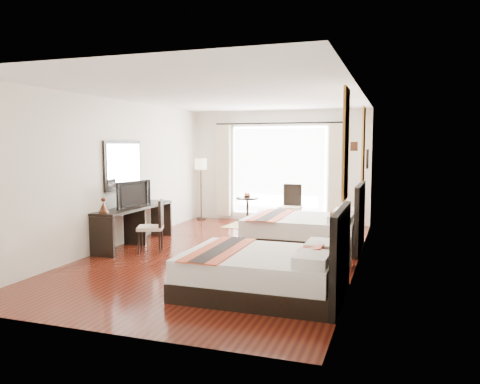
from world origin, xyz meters
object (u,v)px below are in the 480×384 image
(table_lamp, at_px, (337,220))
(console_desk, at_px, (135,225))
(floor_lamp, at_px, (201,168))
(bed_near, at_px, (268,271))
(vase, at_px, (337,235))
(fruit_bowl, at_px, (247,196))
(television, at_px, (130,194))
(desk_chair, at_px, (152,236))
(window_chair, at_px, (290,214))
(bed_far, at_px, (307,230))
(nightstand, at_px, (338,253))
(side_table, at_px, (247,210))

(table_lamp, xyz_separation_m, console_desk, (-3.93, 0.40, -0.38))
(floor_lamp, bearing_deg, bed_near, -58.79)
(vase, bearing_deg, fruit_bowl, 125.19)
(table_lamp, distance_m, television, 3.93)
(vase, bearing_deg, desk_chair, 176.62)
(vase, bearing_deg, window_chair, 113.33)
(desk_chair, height_order, floor_lamp, floor_lamp)
(desk_chair, bearing_deg, bed_near, 126.46)
(bed_far, height_order, fruit_bowl, bed_far)
(bed_far, bearing_deg, television, -160.88)
(nightstand, bearing_deg, bed_near, -113.71)
(nightstand, distance_m, vase, 0.37)
(window_chair, bearing_deg, vase, 25.25)
(console_desk, height_order, floor_lamp, floor_lamp)
(bed_far, distance_m, nightstand, 1.62)
(side_table, bearing_deg, table_lamp, -53.39)
(television, xyz_separation_m, side_table, (1.29, 3.30, -0.69))
(nightstand, bearing_deg, television, 175.33)
(side_table, xyz_separation_m, fruit_bowl, (-0.01, 0.00, 0.34))
(bed_near, xyz_separation_m, bed_far, (-0.05, 3.05, 0.01))
(bed_far, bearing_deg, console_desk, -163.59)
(side_table, bearing_deg, bed_near, -69.61)
(vase, xyz_separation_m, console_desk, (-3.96, 0.64, -0.18))
(bed_near, distance_m, vase, 1.65)
(vase, bearing_deg, table_lamp, 97.00)
(bed_far, height_order, television, television)
(floor_lamp, xyz_separation_m, fruit_bowl, (1.31, -0.14, -0.68))
(console_desk, bearing_deg, floor_lamp, 90.17)
(desk_chair, bearing_deg, floor_lamp, -101.80)
(desk_chair, xyz_separation_m, window_chair, (1.85, 3.27, 0.02))
(vase, xyz_separation_m, floor_lamp, (-3.97, 3.93, 0.78))
(bed_near, distance_m, window_chair, 5.00)
(window_chair, bearing_deg, desk_chair, -27.57)
(bed_near, bearing_deg, desk_chair, 147.79)
(bed_far, xyz_separation_m, console_desk, (-3.21, -0.94, 0.06))
(bed_near, distance_m, television, 3.84)
(desk_chair, distance_m, floor_lamp, 3.92)
(floor_lamp, distance_m, side_table, 1.67)
(console_desk, xyz_separation_m, floor_lamp, (-0.01, 3.29, 0.97))
(nightstand, relative_size, side_table, 0.74)
(console_desk, distance_m, television, 0.65)
(vase, height_order, window_chair, window_chair)
(bed_near, distance_m, table_lamp, 1.89)
(table_lamp, height_order, desk_chair, desk_chair)
(bed_near, bearing_deg, table_lamp, 68.28)
(desk_chair, relative_size, window_chair, 0.93)
(nightstand, distance_m, television, 4.04)
(table_lamp, bearing_deg, nightstand, -68.47)
(bed_near, height_order, floor_lamp, floor_lamp)
(console_desk, height_order, side_table, console_desk)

